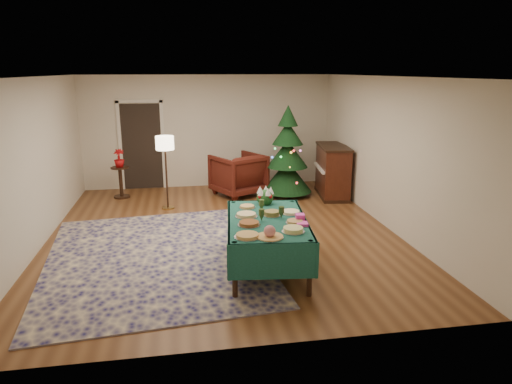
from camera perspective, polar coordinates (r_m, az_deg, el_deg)
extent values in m
plane|color=#593319|center=(8.17, -4.09, -5.10)|extent=(7.00, 7.00, 0.00)
plane|color=white|center=(7.67, -4.47, 14.19)|extent=(7.00, 7.00, 0.00)
plane|color=beige|center=(11.26, -5.96, 7.52)|extent=(6.00, 0.00, 6.00)
plane|color=beige|center=(4.45, -0.02, -4.09)|extent=(6.00, 0.00, 6.00)
plane|color=beige|center=(8.12, -25.90, 3.18)|extent=(0.00, 7.00, 7.00)
plane|color=beige|center=(8.61, 16.09, 4.71)|extent=(0.00, 7.00, 7.00)
cube|color=black|center=(11.31, -14.06, 5.49)|extent=(0.92, 0.02, 2.04)
cube|color=silver|center=(11.34, -16.60, 5.50)|extent=(0.08, 0.04, 2.14)
cube|color=silver|center=(11.26, -11.53, 5.76)|extent=(0.08, 0.04, 2.14)
cube|color=silver|center=(11.18, -14.42, 10.95)|extent=(1.08, 0.04, 0.08)
cube|color=#17154F|center=(7.30, -12.49, -7.88)|extent=(3.61, 4.50, 0.02)
cylinder|color=black|center=(5.79, -2.66, -9.76)|extent=(0.07, 0.07, 0.76)
cylinder|color=black|center=(7.42, -2.81, -4.09)|extent=(0.07, 0.07, 0.76)
cylinder|color=black|center=(5.88, 6.74, -9.49)|extent=(0.07, 0.07, 0.76)
cylinder|color=black|center=(7.49, 4.47, -3.95)|extent=(0.07, 0.07, 0.76)
cube|color=#134535|center=(6.50, 1.40, -3.56)|extent=(1.31, 2.02, 0.04)
cube|color=#134535|center=(7.46, 0.81, -2.82)|extent=(1.13, 0.16, 0.47)
cube|color=#134535|center=(5.69, 2.15, -8.66)|extent=(1.13, 0.16, 0.47)
cube|color=#134535|center=(6.63, 6.10, -5.23)|extent=(0.24, 1.94, 0.47)
cube|color=#134535|center=(6.55, -3.38, -5.44)|extent=(0.24, 1.94, 0.47)
cylinder|color=silver|center=(5.79, -1.09, -5.64)|extent=(0.34, 0.34, 0.01)
cylinder|color=tan|center=(5.78, -1.09, -5.42)|extent=(0.29, 0.29, 0.04)
cylinder|color=silver|center=(5.79, 1.72, -5.67)|extent=(0.35, 0.35, 0.01)
sphere|color=#CC727A|center=(5.76, 1.73, -4.91)|extent=(0.15, 0.15, 0.15)
cylinder|color=silver|center=(6.00, 4.66, -4.94)|extent=(0.30, 0.30, 0.01)
cylinder|color=#D8D172|center=(5.99, 4.66, -4.66)|extent=(0.26, 0.26, 0.05)
cylinder|color=silver|center=(6.23, -0.87, -4.14)|extent=(0.32, 0.32, 0.01)
cylinder|color=brown|center=(6.22, -0.87, -3.91)|extent=(0.27, 0.27, 0.04)
cylinder|color=silver|center=(6.34, 4.87, -3.84)|extent=(0.25, 0.25, 0.01)
cylinder|color=#B2844C|center=(6.33, 4.87, -3.66)|extent=(0.22, 0.22, 0.03)
cylinder|color=silver|center=(6.59, -1.22, -3.05)|extent=(0.33, 0.33, 0.01)
cylinder|color=#D8BF7F|center=(6.58, -1.22, -2.84)|extent=(0.28, 0.28, 0.04)
cylinder|color=silver|center=(6.63, 1.99, -2.93)|extent=(0.26, 0.26, 0.01)
cylinder|color=maroon|center=(6.62, 1.99, -2.64)|extent=(0.22, 0.22, 0.06)
cylinder|color=silver|center=(6.75, 4.37, -2.65)|extent=(0.30, 0.30, 0.01)
cylinder|color=#F2EACC|center=(6.74, 4.37, -2.48)|extent=(0.25, 0.25, 0.03)
cylinder|color=silver|center=(7.00, -1.11, -1.96)|extent=(0.25, 0.25, 0.01)
cylinder|color=tan|center=(6.99, -1.11, -1.80)|extent=(0.21, 0.21, 0.03)
cone|color=#2D471E|center=(6.84, 0.70, -2.03)|extent=(0.07, 0.07, 0.09)
cylinder|color=#2D471E|center=(6.81, 0.70, -1.34)|extent=(0.08, 0.08, 0.09)
cone|color=#2D471E|center=(6.51, 3.19, -2.94)|extent=(0.07, 0.07, 0.09)
cylinder|color=#2D471E|center=(6.48, 3.20, -2.22)|extent=(0.08, 0.08, 0.09)
cone|color=#2D471E|center=(6.39, 0.70, -3.27)|extent=(0.07, 0.07, 0.09)
cylinder|color=#2D471E|center=(6.36, 0.70, -2.54)|extent=(0.08, 0.08, 0.09)
cube|color=#FC46BD|center=(6.25, 5.78, -4.00)|extent=(0.17, 0.17, 0.04)
cube|color=#E63FBD|center=(6.42, 5.53, -3.20)|extent=(0.13, 0.13, 0.10)
sphere|color=#1E4C1E|center=(7.18, 1.14, -0.72)|extent=(0.26, 0.26, 0.26)
cone|color=white|center=(7.17, 1.86, 0.24)|extent=(0.10, 0.10, 0.12)
cone|color=white|center=(7.24, 1.24, 0.39)|extent=(0.10, 0.10, 0.12)
cone|color=white|center=(7.19, 0.49, 0.29)|extent=(0.10, 0.10, 0.12)
cone|color=white|center=(7.09, 0.64, 0.07)|extent=(0.10, 0.10, 0.12)
cone|color=white|center=(7.07, 1.50, 0.04)|extent=(0.10, 0.10, 0.12)
sphere|color=#B20C0F|center=(7.25, 1.76, -0.25)|extent=(0.07, 0.07, 0.07)
sphere|color=#B20C0F|center=(7.25, 0.52, -0.25)|extent=(0.07, 0.07, 0.07)
sphere|color=#B20C0F|center=(7.10, 0.51, -0.58)|extent=(0.07, 0.07, 0.07)
sphere|color=#B20C0F|center=(7.10, 1.78, -0.59)|extent=(0.07, 0.07, 0.07)
imported|color=#49170F|center=(10.49, -2.23, 2.46)|extent=(1.35, 1.32, 1.05)
cylinder|color=#A57F3F|center=(9.72, -10.93, -1.95)|extent=(0.26, 0.26, 0.03)
cylinder|color=black|center=(9.55, -11.13, 1.94)|extent=(0.04, 0.04, 1.38)
cylinder|color=#FFEABF|center=(9.42, -11.34, 6.04)|extent=(0.37, 0.37, 0.28)
cylinder|color=black|center=(10.80, -16.41, -0.55)|extent=(0.36, 0.36, 0.04)
cylinder|color=black|center=(10.72, -16.54, 1.13)|extent=(0.08, 0.08, 0.65)
cylinder|color=black|center=(10.64, -16.67, 2.94)|extent=(0.40, 0.40, 0.03)
imported|color=#AF0C0F|center=(10.62, -16.73, 3.61)|extent=(0.22, 0.40, 0.22)
cylinder|color=black|center=(10.56, 3.86, 0.05)|extent=(0.12, 0.12, 0.16)
cone|color=black|center=(10.47, 3.90, 2.06)|extent=(1.26, 1.26, 0.72)
cone|color=black|center=(10.37, 3.95, 4.83)|extent=(1.03, 1.03, 0.62)
cone|color=black|center=(10.30, 4.00, 7.37)|extent=(0.78, 0.78, 0.51)
cone|color=black|center=(10.25, 4.04, 9.53)|extent=(0.51, 0.51, 0.46)
cube|color=black|center=(10.64, 9.43, -0.26)|extent=(0.75, 1.39, 0.07)
cube|color=#37160D|center=(10.51, 9.55, 2.60)|extent=(0.73, 1.37, 1.09)
cube|color=black|center=(10.41, 9.69, 5.62)|extent=(0.77, 1.41, 0.05)
cube|color=white|center=(10.45, 8.06, 3.00)|extent=(0.26, 1.13, 0.06)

